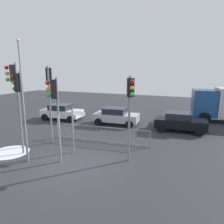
{
  "coord_description": "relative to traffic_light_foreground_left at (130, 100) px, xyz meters",
  "views": [
    {
      "loc": [
        5.52,
        -7.66,
        4.6
      ],
      "look_at": [
        0.87,
        3.28,
        2.13
      ],
      "focal_mm": 31.83,
      "sensor_mm": 36.0,
      "label": 1
    }
  ],
  "objects": [
    {
      "name": "pedestrian_guard_railing",
      "position": [
        -2.63,
        1.97,
        -2.65
      ],
      "size": [
        6.45,
        0.68,
        1.07
      ],
      "rotation": [
        0.0,
        0.0,
        0.1
      ],
      "color": "slate",
      "rests_on": "ground"
    },
    {
      "name": "direction_sign_post",
      "position": [
        -3.26,
        -0.06,
        -1.7
      ],
      "size": [
        0.79,
        0.16,
        2.66
      ],
      "rotation": [
        0.0,
        0.0,
        0.13
      ],
      "color": "slate",
      "rests_on": "ground"
    },
    {
      "name": "car_black_far",
      "position": [
        1.93,
        6.63,
        -2.43
      ],
      "size": [
        3.9,
        2.12,
        1.47
      ],
      "rotation": [
        0.0,
        0.0,
        0.06
      ],
      "color": "black",
      "rests_on": "ground"
    },
    {
      "name": "car_silver_trailing",
      "position": [
        -3.35,
        6.52,
        -2.43
      ],
      "size": [
        3.94,
        2.22,
        1.47
      ],
      "rotation": [
        0.0,
        0.0,
        0.09
      ],
      "color": "#B2B5BA",
      "rests_on": "ground"
    },
    {
      "name": "car_white_mid",
      "position": [
        -8.8,
        6.12,
        -2.43
      ],
      "size": [
        3.95,
        2.24,
        1.47
      ],
      "rotation": [
        0.0,
        0.0,
        0.1
      ],
      "color": "silver",
      "rests_on": "ground"
    },
    {
      "name": "ground_plane",
      "position": [
        -2.61,
        -1.44,
        -3.2
      ],
      "size": [
        60.0,
        60.0,
        0.0
      ],
      "primitive_type": "plane",
      "color": "#2D2D33"
    },
    {
      "name": "street_lamp",
      "position": [
        -15.43,
        7.8,
        1.64
      ],
      "size": [
        0.36,
        0.36,
        8.09
      ],
      "color": "slate",
      "rests_on": "ground"
    },
    {
      "name": "traffic_light_foreground_left",
      "position": [
        0.0,
        0.0,
        0.0
      ],
      "size": [
        0.43,
        0.51,
        4.37
      ],
      "rotation": [
        0.0,
        0.0,
        3.7
      ],
      "color": "slate",
      "rests_on": "ground"
    },
    {
      "name": "snow_patch_kerb",
      "position": [
        -6.69,
        -1.56,
        -3.19
      ],
      "size": [
        2.13,
        2.13,
        0.01
      ],
      "primitive_type": "cylinder",
      "color": "silver",
      "rests_on": "ground"
    },
    {
      "name": "traffic_light_rear_left",
      "position": [
        -5.93,
        -1.46,
        0.46
      ],
      "size": [
        0.42,
        0.51,
        5.01
      ],
      "rotation": [
        0.0,
        0.0,
        2.59
      ],
      "color": "slate",
      "rests_on": "ground"
    },
    {
      "name": "traffic_light_mid_right",
      "position": [
        -5.49,
        0.75,
        0.37
      ],
      "size": [
        0.41,
        0.52,
        4.89
      ],
      "rotation": [
        0.0,
        0.0,
        0.48
      ],
      "color": "slate",
      "rests_on": "ground"
    },
    {
      "name": "traffic_light_foreground_right",
      "position": [
        -3.33,
        -1.5,
        -0.05
      ],
      "size": [
        0.45,
        0.48,
        4.3
      ],
      "rotation": [
        0.0,
        0.0,
        2.48
      ],
      "color": "slate",
      "rests_on": "ground"
    },
    {
      "name": "traffic_light_rear_right",
      "position": [
        -4.98,
        -2.02,
        0.16
      ],
      "size": [
        0.57,
        0.34,
        4.59
      ],
      "rotation": [
        0.0,
        0.0,
        1.66
      ],
      "color": "slate",
      "rests_on": "ground"
    }
  ]
}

